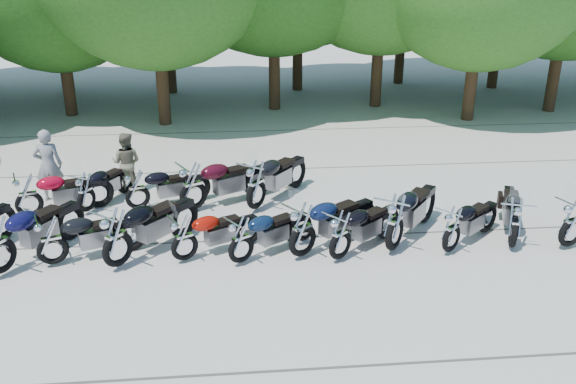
{
  "coord_description": "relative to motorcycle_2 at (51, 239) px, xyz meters",
  "views": [
    {
      "loc": [
        -1.11,
        -10.52,
        5.97
      ],
      "look_at": [
        0.0,
        1.5,
        1.1
      ],
      "focal_mm": 38.0,
      "sensor_mm": 36.0,
      "label": 1
    }
  ],
  "objects": [
    {
      "name": "ground",
      "position": [
        4.78,
        -0.66,
        -0.61
      ],
      "size": [
        90.0,
        90.0,
        0.0
      ],
      "primitive_type": "plane",
      "color": "#A6A096",
      "rests_on": "ground"
    },
    {
      "name": "motorcycle_2",
      "position": [
        0.0,
        0.0,
        0.0
      ],
      "size": [
        2.23,
        1.39,
        1.21
      ],
      "primitive_type": null,
      "rotation": [
        0.0,
        0.0,
        1.94
      ],
      "color": "black",
      "rests_on": "ground"
    },
    {
      "name": "motorcycle_3",
      "position": [
        1.31,
        -0.21,
        0.11
      ],
      "size": [
        2.24,
        2.44,
        1.44
      ],
      "primitive_type": null,
      "rotation": [
        0.0,
        0.0,
        2.44
      ],
      "color": "black",
      "rests_on": "ground"
    },
    {
      "name": "motorcycle_4",
      "position": [
        2.6,
        -0.06,
        -0.03
      ],
      "size": [
        2.08,
        1.49,
        1.15
      ],
      "primitive_type": null,
      "rotation": [
        0.0,
        0.0,
        2.05
      ],
      "color": "#9A0F05",
      "rests_on": "ground"
    },
    {
      "name": "motorcycle_5",
      "position": [
        3.73,
        -0.27,
        -0.01
      ],
      "size": [
        2.09,
        1.7,
        1.18
      ],
      "primitive_type": null,
      "rotation": [
        0.0,
        0.0,
        2.17
      ],
      "color": "#0B1A33",
      "rests_on": "ground"
    },
    {
      "name": "motorcycle_6",
      "position": [
        4.99,
        -0.12,
        0.08
      ],
      "size": [
        2.4,
        2.0,
        1.37
      ],
      "primitive_type": null,
      "rotation": [
        0.0,
        0.0,
        2.19
      ],
      "color": "#0B1533",
      "rests_on": "ground"
    },
    {
      "name": "motorcycle_7",
      "position": [
        5.73,
        -0.3,
        0.01
      ],
      "size": [
        2.11,
        1.89,
        1.23
      ],
      "primitive_type": null,
      "rotation": [
        0.0,
        0.0,
        2.26
      ],
      "color": "black",
      "rests_on": "ground"
    },
    {
      "name": "motorcycle_8",
      "position": [
        6.92,
        -0.02,
        0.12
      ],
      "size": [
        2.18,
        2.51,
        1.45
      ],
      "primitive_type": null,
      "rotation": [
        0.0,
        0.0,
        2.49
      ],
      "color": "black",
      "rests_on": "ground"
    },
    {
      "name": "motorcycle_9",
      "position": [
        8.08,
        -0.19,
        -0.02
      ],
      "size": [
        2.01,
        1.82,
        1.18
      ],
      "primitive_type": null,
      "rotation": [
        0.0,
        0.0,
        2.26
      ],
      "color": "black",
      "rests_on": "ground"
    },
    {
      "name": "motorcycle_10",
      "position": [
        9.45,
        -0.1,
        0.04
      ],
      "size": [
        1.43,
        2.38,
        1.29
      ],
      "primitive_type": null,
      "rotation": [
        0.0,
        0.0,
        2.79
      ],
      "color": "black",
      "rests_on": "ground"
    },
    {
      "name": "motorcycle_11",
      "position": [
        10.66,
        -0.21,
        0.04
      ],
      "size": [
        2.38,
        1.44,
        1.29
      ],
      "primitive_type": null,
      "rotation": [
        0.0,
        0.0,
        1.92
      ],
      "color": "black",
      "rests_on": "ground"
    },
    {
      "name": "motorcycle_13",
      "position": [
        -1.16,
        2.44,
        0.02
      ],
      "size": [
        2.3,
        1.4,
        1.24
      ],
      "primitive_type": null,
      "rotation": [
        0.0,
        0.0,
        1.93
      ],
      "color": "#A1051E",
      "rests_on": "ground"
    },
    {
      "name": "motorcycle_14",
      "position": [
        0.1,
        2.64,
        -0.03
      ],
      "size": [
        1.53,
        2.08,
        1.15
      ],
      "primitive_type": null,
      "rotation": [
        0.0,
        0.0,
        2.64
      ],
      "color": "black",
      "rests_on": "ground"
    },
    {
      "name": "motorcycle_15",
      "position": [
        1.31,
        2.67,
        -0.02
      ],
      "size": [
        2.16,
        1.31,
        1.17
      ],
      "primitive_type": null,
      "rotation": [
        0.0,
        0.0,
        1.92
      ],
      "color": "black",
      "rests_on": "ground"
    },
    {
      "name": "motorcycle_16",
      "position": [
        2.65,
        2.48,
        0.1
      ],
      "size": [
        2.55,
        1.87,
        1.41
      ],
      "primitive_type": null,
      "rotation": [
        0.0,
        0.0,
        2.07
      ],
      "color": "#360713",
      "rests_on": "ground"
    },
    {
      "name": "motorcycle_17",
      "position": [
        4.15,
        2.4,
        0.11
      ],
      "size": [
        2.15,
        2.48,
        1.43
      ],
      "primitive_type": null,
      "rotation": [
        0.0,
        0.0,
        2.49
      ],
      "color": "black",
      "rests_on": "ground"
    },
    {
      "name": "rider_0",
      "position": [
        -0.97,
        3.61,
        0.32
      ],
      "size": [
        0.73,
        0.54,
        1.84
      ],
      "primitive_type": "imported",
      "rotation": [
        0.0,
        0.0,
        3.3
      ],
      "color": "gray",
      "rests_on": "ground"
    },
    {
      "name": "rider_1",
      "position": [
        0.88,
        3.98,
        0.19
      ],
      "size": [
        0.89,
        0.76,
        1.6
      ],
      "primitive_type": "imported",
      "rotation": [
        0.0,
        0.0,
        2.93
      ],
      "color": "#645E48",
      "rests_on": "ground"
    }
  ]
}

